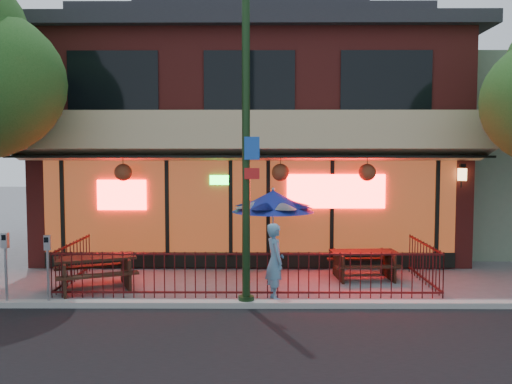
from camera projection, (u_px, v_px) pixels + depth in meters
ground at (247, 300)px, 11.42m from camera, size 80.00×80.00×0.00m
curb at (246, 304)px, 10.91m from camera, size 80.00×0.25×0.12m
restaurant_building at (252, 123)px, 18.22m from camera, size 12.96×9.49×8.05m
neighbor_building at (510, 157)px, 18.83m from camera, size 6.00×7.00×6.00m
patio_fence at (247, 266)px, 11.87m from camera, size 8.44×2.62×1.00m
street_light at (246, 151)px, 10.80m from camera, size 0.43×0.32×7.00m
picnic_table_left at (95, 268)px, 12.34m from camera, size 2.14×1.92×0.75m
picnic_table_right at (363, 260)px, 13.41m from camera, size 1.69×1.34×0.69m
patio_umbrella at (273, 201)px, 13.11m from camera, size 1.99×1.99×2.28m
pedestrian at (275, 261)px, 11.46m from camera, size 0.53×0.67×1.63m
parking_meter_near at (48, 258)px, 10.90m from camera, size 0.15×0.13×1.46m
parking_meter_far at (5, 257)px, 10.90m from camera, size 0.14×0.12×1.51m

